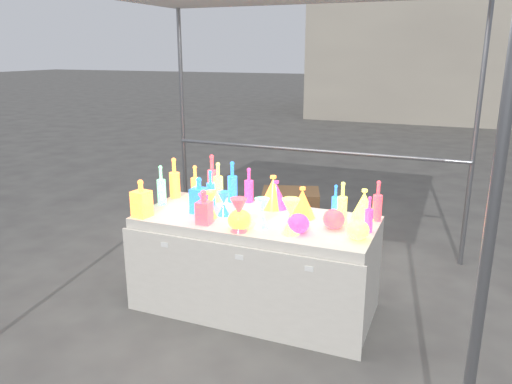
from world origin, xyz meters
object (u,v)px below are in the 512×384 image
at_px(bottle_0, 174,178).
at_px(decanter_0, 141,198).
at_px(lampshade_0, 273,192).
at_px(globe_0, 240,221).
at_px(cardboard_box_closed, 290,210).
at_px(hourglass_0, 239,215).
at_px(display_table, 256,263).

distance_m(bottle_0, decanter_0, 0.54).
bearing_deg(lampshade_0, globe_0, -90.05).
distance_m(globe_0, lampshade_0, 0.59).
bearing_deg(decanter_0, cardboard_box_closed, 84.82).
height_order(decanter_0, globe_0, decanter_0).
height_order(cardboard_box_closed, bottle_0, bottle_0).
bearing_deg(hourglass_0, globe_0, 102.02).
distance_m(display_table, cardboard_box_closed, 1.84).
height_order(cardboard_box_closed, lampshade_0, lampshade_0).
height_order(decanter_0, lampshade_0, decanter_0).
bearing_deg(lampshade_0, decanter_0, -142.03).
bearing_deg(bottle_0, display_table, -15.90).
height_order(bottle_0, hourglass_0, bottle_0).
distance_m(bottle_0, lampshade_0, 0.89).
relative_size(decanter_0, lampshade_0, 1.10).
relative_size(display_table, bottle_0, 5.29).
distance_m(display_table, decanter_0, 1.01).
bearing_deg(globe_0, lampshade_0, 86.86).
height_order(display_table, globe_0, globe_0).
xyz_separation_m(cardboard_box_closed, globe_0, (0.32, -2.10, 0.59)).
height_order(cardboard_box_closed, hourglass_0, hourglass_0).
xyz_separation_m(display_table, lampshade_0, (0.03, 0.29, 0.51)).
relative_size(hourglass_0, globe_0, 1.43).
relative_size(cardboard_box_closed, bottle_0, 1.81).
height_order(hourglass_0, lampshade_0, lampshade_0).
distance_m(cardboard_box_closed, hourglass_0, 2.24).
xyz_separation_m(bottle_0, lampshade_0, (0.88, 0.05, -0.04)).
bearing_deg(cardboard_box_closed, lampshade_0, -94.78).
bearing_deg(lampshade_0, hourglass_0, -89.51).
xyz_separation_m(bottle_0, hourglass_0, (0.86, -0.56, -0.05)).
relative_size(cardboard_box_closed, lampshade_0, 2.39).
bearing_deg(decanter_0, globe_0, 8.38).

